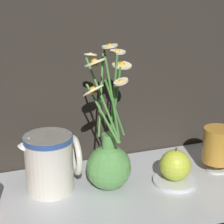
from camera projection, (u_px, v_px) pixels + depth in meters
name	position (u px, v px, depth m)	size (l,w,h in m)	color
ground_plane	(111.00, 195.00, 0.89)	(6.00, 6.00, 0.00)	black
shelf	(111.00, 193.00, 0.89)	(0.78, 0.36, 0.01)	#B2B7BC
vase_with_flowers	(110.00, 161.00, 0.88)	(0.15, 0.14, 0.35)	#59994C
ceramic_pitcher	(51.00, 161.00, 0.87)	(0.14, 0.11, 0.15)	beige
tea_glass	(218.00, 146.00, 0.96)	(0.08, 0.08, 0.12)	silver
saucer_plate	(174.00, 181.00, 0.92)	(0.11, 0.11, 0.01)	silver
orange_fruit	(175.00, 165.00, 0.91)	(0.08, 0.08, 0.08)	#B7C638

